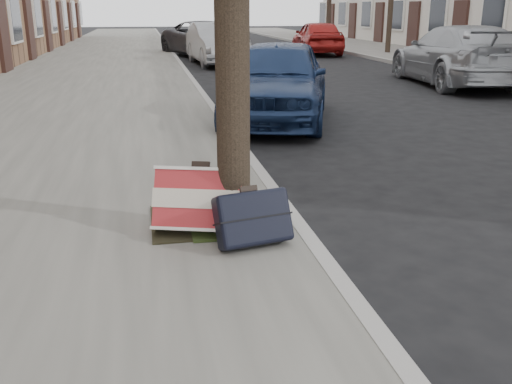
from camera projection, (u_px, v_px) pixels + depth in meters
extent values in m
plane|color=black|center=(511.00, 279.00, 3.93)|extent=(120.00, 120.00, 0.00)
cube|color=gray|center=(101.00, 68.00, 17.27)|extent=(5.00, 70.00, 0.12)
cube|color=slate|center=(450.00, 62.00, 19.34)|extent=(4.00, 70.00, 0.12)
cube|color=black|center=(204.00, 220.00, 4.66)|extent=(0.85, 0.85, 0.02)
cube|color=maroon|center=(199.00, 201.00, 4.36)|extent=(0.75, 0.55, 0.52)
cube|color=black|center=(253.00, 218.00, 4.12)|extent=(0.61, 0.43, 0.43)
imported|color=navy|center=(277.00, 80.00, 9.33)|extent=(2.71, 4.20, 1.33)
imported|color=#9DA0A4|center=(216.00, 44.00, 18.81)|extent=(1.73, 4.17, 1.34)
imported|color=#353438|center=(205.00, 39.00, 22.12)|extent=(3.52, 5.25, 1.34)
imported|color=#93969A|center=(457.00, 55.00, 13.66)|extent=(2.54, 5.09, 1.42)
imported|color=maroon|center=(317.00, 37.00, 23.02)|extent=(1.97, 4.11, 1.36)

